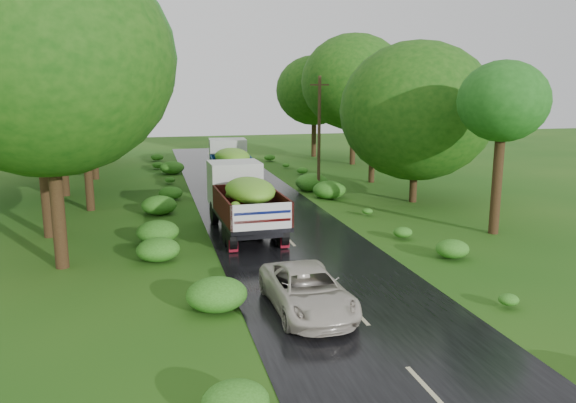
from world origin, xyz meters
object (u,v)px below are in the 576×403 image
object	(u,v)px
truck_near	(243,196)
utility_pole	(319,134)
truck_far	(230,162)
car	(307,290)

from	to	relation	value
truck_near	utility_pole	world-z (taller)	utility_pole
truck_near	utility_pole	size ratio (longest dim) A/B	0.99
truck_far	car	xyz separation A→B (m)	(-0.77, -20.71, -1.03)
truck_far	utility_pole	xyz separation A→B (m)	(5.02, -2.96, 1.96)
truck_near	utility_pole	distance (m)	10.44
truck_far	car	bearing A→B (deg)	-88.49
truck_near	truck_far	distance (m)	11.26
truck_near	truck_far	xyz separation A→B (m)	(1.05, 11.21, 0.03)
car	truck_far	bearing A→B (deg)	86.79
car	utility_pole	xyz separation A→B (m)	(5.80, 17.75, 2.99)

